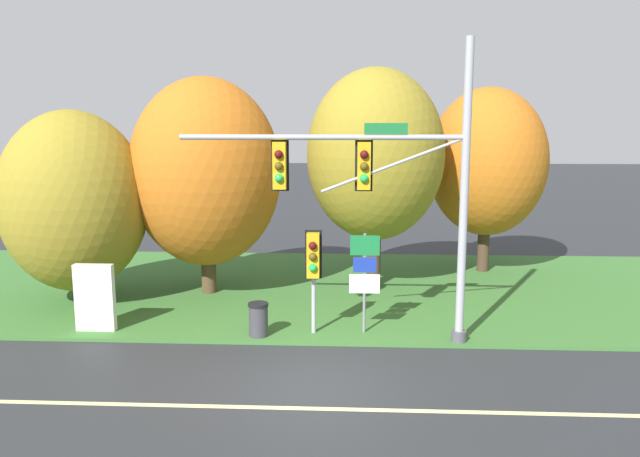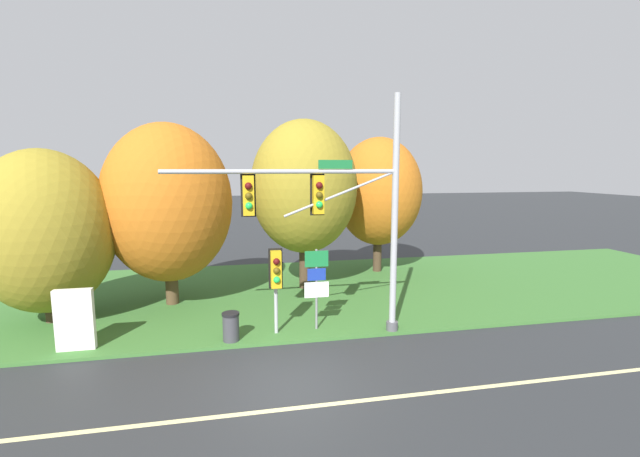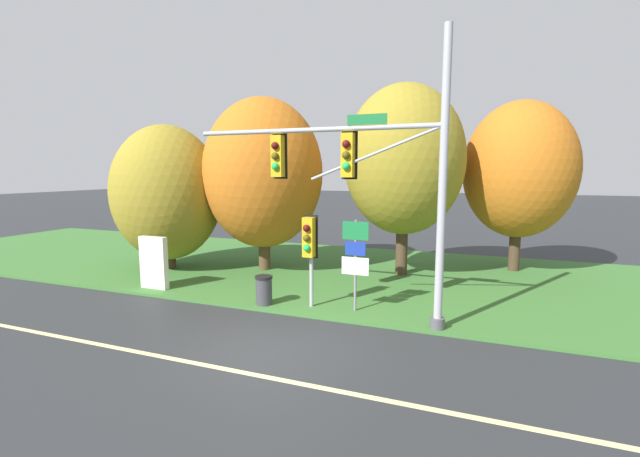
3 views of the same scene
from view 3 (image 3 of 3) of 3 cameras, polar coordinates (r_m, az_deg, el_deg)
ground_plane at (r=10.97m, az=-7.70°, el=-15.75°), size 160.00×160.00×0.00m
lane_stripe at (r=10.03m, az=-11.18°, el=-18.14°), size 36.00×0.16×0.01m
grass_verge at (r=18.24m, az=4.96°, el=-5.96°), size 48.00×11.50×0.10m
traffic_signal_mast at (r=11.93m, az=6.63°, el=7.81°), size 7.55×0.49×7.89m
pedestrian_signal_near_kerb at (r=13.10m, az=-1.45°, el=-1.83°), size 0.46×0.55×2.91m
route_sign_post at (r=12.93m, az=4.74°, el=-3.47°), size 0.84×0.08×2.80m
tree_nearest_road at (r=19.63m, az=-19.69°, el=4.47°), size 4.64×4.64×6.20m
tree_left_of_mast at (r=18.40m, az=-7.59°, el=7.27°), size 5.05×5.05×7.30m
tree_behind_signpost at (r=17.67m, az=11.13°, el=8.91°), size 4.80×4.80×7.68m
tree_mid_verge at (r=19.85m, az=25.04°, el=7.07°), size 4.55×4.55×7.14m
info_kiosk at (r=16.67m, az=-21.28°, el=-4.28°), size 1.10×0.24×1.90m
trash_bin at (r=13.92m, az=-7.48°, el=-8.13°), size 0.56×0.56×0.93m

